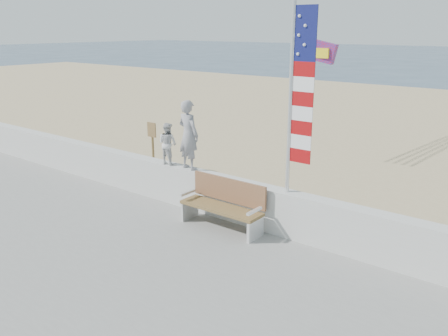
{
  "coord_description": "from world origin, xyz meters",
  "views": [
    {
      "loc": [
        5.92,
        -5.59,
        4.14
      ],
      "look_at": [
        0.2,
        1.8,
        1.35
      ],
      "focal_mm": 38.0,
      "sensor_mm": 36.0,
      "label": 1
    }
  ],
  "objects_px": {
    "child": "(168,143)",
    "flag": "(297,93)",
    "adult": "(188,135)",
    "bench": "(224,204)"
  },
  "relations": [
    {
      "from": "child",
      "to": "flag",
      "type": "height_order",
      "value": "flag"
    },
    {
      "from": "child",
      "to": "flag",
      "type": "distance_m",
      "value": 3.6
    },
    {
      "from": "adult",
      "to": "child",
      "type": "height_order",
      "value": "adult"
    },
    {
      "from": "child",
      "to": "bench",
      "type": "bearing_deg",
      "value": 166.77
    },
    {
      "from": "flag",
      "to": "bench",
      "type": "bearing_deg",
      "value": -161.07
    },
    {
      "from": "adult",
      "to": "flag",
      "type": "xyz_separation_m",
      "value": [
        2.66,
        -0.0,
        1.14
      ]
    },
    {
      "from": "child",
      "to": "adult",
      "type": "bearing_deg",
      "value": 179.67
    },
    {
      "from": "adult",
      "to": "child",
      "type": "distance_m",
      "value": 0.71
    },
    {
      "from": "adult",
      "to": "flag",
      "type": "bearing_deg",
      "value": -172.66
    },
    {
      "from": "adult",
      "to": "flag",
      "type": "distance_m",
      "value": 2.89
    }
  ]
}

